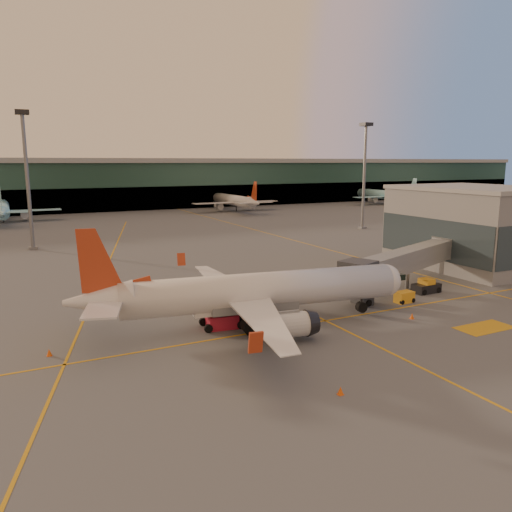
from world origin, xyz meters
name	(u,v)px	position (x,y,z in m)	size (l,w,h in m)	color
ground	(311,344)	(0.00, 0.00, 0.00)	(600.00, 600.00, 0.00)	#4C4F54
taxi_markings	(125,264)	(-7.32, 44.49, 0.01)	(100.12, 173.00, 0.01)	orange
terminal	(83,185)	(0.00, 141.79, 8.76)	(400.00, 20.00, 17.60)	#19382D
gate_building	(475,227)	(41.93, 17.93, 6.29)	(18.40, 22.40, 12.60)	slate
mast_west_near	(27,170)	(-20.00, 66.00, 14.86)	(2.40, 2.40, 25.60)	slate
mast_east_near	(365,168)	(55.00, 62.00, 14.86)	(2.40, 2.40, 25.60)	slate
distant_aircraft_row	(19,221)	(-21.00, 118.00, 0.00)	(290.00, 34.00, 13.00)	#96E2FB
main_airplane	(251,293)	(-2.64, 7.06, 3.43)	(34.87, 31.59, 10.55)	silver
jet_bridge	(413,259)	(23.49, 12.00, 3.69)	(27.46, 12.94, 5.42)	slate
catering_truck	(220,305)	(-5.73, 7.90, 2.37)	(5.63, 3.05, 4.18)	#A2172D
gpu_cart	(404,297)	(17.24, 6.59, 0.64)	(2.33, 1.48, 1.32)	orange
pushback_tug	(426,287)	(22.98, 8.81, 0.73)	(3.56, 2.00, 1.81)	black
cone_nose	(412,299)	(18.49, 6.68, 0.30)	(0.48, 0.48, 0.62)	#E5520C
cone_tail	(49,353)	(-21.65, 7.59, 0.30)	(0.48, 0.48, 0.62)	#E5520C
cone_wing_right	(341,391)	(-3.65, -9.50, 0.29)	(0.47, 0.47, 0.60)	#E5520C
cone_wing_left	(180,285)	(-4.20, 25.56, 0.30)	(0.49, 0.49, 0.62)	#E5520C
cone_fwd	(412,316)	(13.57, 1.45, 0.29)	(0.47, 0.47, 0.60)	#E5520C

